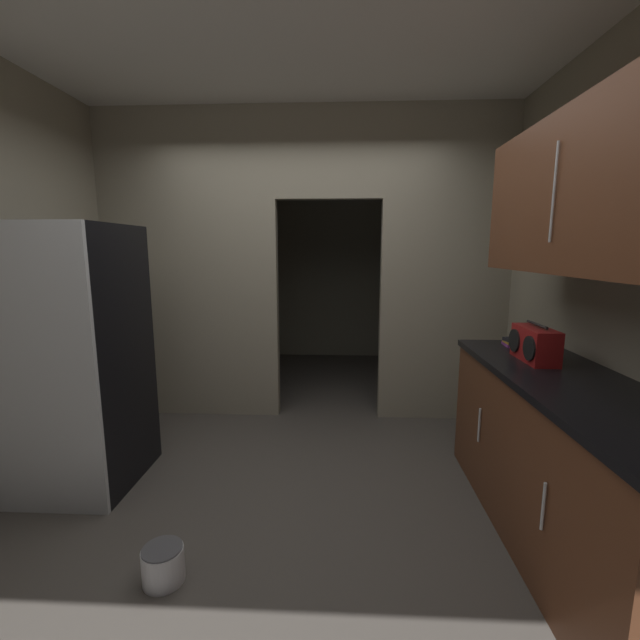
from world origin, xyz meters
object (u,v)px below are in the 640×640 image
refrigerator (72,358)px  paint_can (163,564)px  boombox (535,344)px  book_stack (513,342)px

refrigerator → paint_can: size_ratio=8.82×
boombox → paint_can: (-2.00, -0.75, -0.93)m
boombox → book_stack: size_ratio=2.33×
book_stack → boombox: bearing=-94.5°
book_stack → paint_can: bearing=-150.6°
paint_can → refrigerator: bearing=137.4°
refrigerator → book_stack: refrigerator is taller
refrigerator → book_stack: (2.96, 0.28, 0.08)m
book_stack → paint_can: 2.48m
paint_can → boombox: bearing=20.7°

